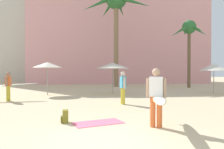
% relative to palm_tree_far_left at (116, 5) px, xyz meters
% --- Properties ---
extents(ground, '(120.00, 120.00, 0.00)m').
position_rel_palm_tree_far_left_xyz_m(ground, '(-2.47, -18.85, -9.08)').
color(ground, beige).
extents(hotel_pink, '(25.50, 8.93, 14.56)m').
position_rel_palm_tree_far_left_xyz_m(hotel_pink, '(1.39, 9.59, -1.80)').
color(hotel_pink, pink).
rests_on(hotel_pink, ground).
extents(hotel_tower_gray, '(14.74, 11.40, 25.32)m').
position_rel_palm_tree_far_left_xyz_m(hotel_tower_gray, '(-14.34, 18.56, 3.58)').
color(hotel_tower_gray, beige).
rests_on(hotel_tower_gray, ground).
extents(palm_tree_far_left, '(7.51, 6.98, 11.03)m').
position_rel_palm_tree_far_left_xyz_m(palm_tree_far_left, '(0.00, 0.00, 0.00)').
color(palm_tree_far_left, '#896B4C').
rests_on(palm_tree_far_left, ground).
extents(palm_tree_left, '(3.65, 3.89, 7.00)m').
position_rel_palm_tree_far_left_xyz_m(palm_tree_left, '(7.29, -2.48, -3.34)').
color(palm_tree_left, brown).
rests_on(palm_tree_left, ground).
extents(cafe_umbrella_0, '(2.20, 2.20, 2.28)m').
position_rel_palm_tree_far_left_xyz_m(cafe_umbrella_0, '(6.61, -8.22, -7.07)').
color(cafe_umbrella_0, gray).
rests_on(cafe_umbrella_0, ground).
extents(cafe_umbrella_1, '(2.07, 2.07, 2.35)m').
position_rel_palm_tree_far_left_xyz_m(cafe_umbrella_1, '(-5.92, -8.21, -6.93)').
color(cafe_umbrella_1, gray).
rests_on(cafe_umbrella_1, ground).
extents(cafe_umbrella_2, '(2.64, 2.64, 2.35)m').
position_rel_palm_tree_far_left_xyz_m(cafe_umbrella_2, '(-1.17, -7.60, -6.95)').
color(cafe_umbrella_2, gray).
rests_on(cafe_umbrella_2, ground).
extents(beach_towel, '(1.78, 1.30, 0.01)m').
position_rel_palm_tree_far_left_xyz_m(beach_towel, '(-2.61, -17.06, -9.07)').
color(beach_towel, '#EF6684').
rests_on(beach_towel, ground).
extents(backpack, '(0.27, 0.32, 0.42)m').
position_rel_palm_tree_far_left_xyz_m(backpack, '(-3.69, -16.91, -8.88)').
color(backpack, olive).
rests_on(backpack, ground).
extents(person_mid_left, '(3.13, 1.05, 1.66)m').
position_rel_palm_tree_far_left_xyz_m(person_mid_left, '(-7.51, -11.15, -8.18)').
color(person_mid_left, gold).
rests_on(person_mid_left, ground).
extents(person_mid_center, '(1.20, 2.95, 1.78)m').
position_rel_palm_tree_far_left_xyz_m(person_mid_center, '(-0.89, -17.90, -8.14)').
color(person_mid_center, orange).
rests_on(person_mid_center, ground).
extents(person_near_right, '(0.28, 0.61, 1.68)m').
position_rel_palm_tree_far_left_xyz_m(person_near_right, '(-1.21, -13.10, -8.16)').
color(person_near_right, gold).
rests_on(person_near_right, ground).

